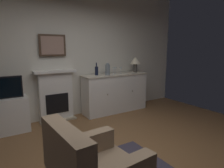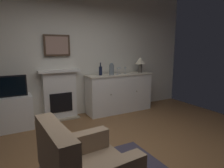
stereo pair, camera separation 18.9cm
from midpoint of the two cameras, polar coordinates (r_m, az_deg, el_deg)
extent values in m
cube|color=brown|center=(2.95, 2.54, -22.55)|extent=(6.25, 4.55, 0.10)
cube|color=silver|center=(4.50, -13.98, 9.35)|extent=(6.25, 0.06, 2.98)
cube|color=white|center=(4.41, -17.38, -3.52)|extent=(0.70, 0.18, 1.05)
cube|color=tan|center=(4.46, -16.68, -10.16)|extent=(0.77, 0.20, 0.03)
cube|color=black|center=(4.35, -16.95, -5.51)|extent=(0.48, 0.02, 0.42)
cube|color=white|center=(4.28, -17.68, 3.55)|extent=(0.87, 0.27, 0.05)
cube|color=#473323|center=(4.32, -18.32, 10.72)|extent=(0.55, 0.03, 0.45)
cube|color=#9E7A6B|center=(4.31, -18.27, 10.72)|extent=(0.47, 0.01, 0.37)
cube|color=white|center=(4.80, -0.22, -2.76)|extent=(1.63, 0.45, 0.91)
cube|color=beige|center=(4.71, -0.22, 2.79)|extent=(1.66, 0.48, 0.03)
sphere|color=brown|center=(4.41, -2.55, -3.14)|extent=(0.02, 0.02, 0.02)
sphere|color=brown|center=(4.80, 4.91, -2.06)|extent=(0.02, 0.02, 0.02)
cylinder|color=#4C4742|center=(5.05, 5.76, 4.69)|extent=(0.10, 0.10, 0.22)
cone|color=#EFE5C6|center=(5.03, 5.80, 6.95)|extent=(0.26, 0.26, 0.18)
cylinder|color=black|center=(4.50, -5.78, 3.84)|extent=(0.08, 0.08, 0.20)
cylinder|color=black|center=(4.48, -5.81, 5.68)|extent=(0.03, 0.03, 0.09)
cylinder|color=silver|center=(4.63, -0.74, 2.86)|extent=(0.06, 0.06, 0.00)
cylinder|color=silver|center=(4.62, -0.74, 3.45)|extent=(0.01, 0.01, 0.09)
cone|color=silver|center=(4.61, -0.75, 4.43)|extent=(0.07, 0.07, 0.07)
cylinder|color=silver|center=(4.75, -0.13, 3.07)|extent=(0.06, 0.06, 0.00)
cylinder|color=silver|center=(4.75, -0.13, 3.64)|extent=(0.01, 0.01, 0.09)
cone|color=silver|center=(4.74, -0.13, 4.60)|extent=(0.07, 0.07, 0.07)
cylinder|color=silver|center=(4.75, 1.47, 3.06)|extent=(0.06, 0.06, 0.00)
cylinder|color=silver|center=(4.75, 1.47, 3.63)|extent=(0.01, 0.01, 0.09)
cone|color=silver|center=(4.74, 1.48, 4.59)|extent=(0.07, 0.07, 0.07)
cylinder|color=slate|center=(4.53, -2.51, 4.19)|extent=(0.11, 0.11, 0.24)
sphere|color=slate|center=(4.52, -2.53, 5.70)|extent=(0.08, 0.08, 0.08)
cube|color=white|center=(4.17, -29.77, -8.06)|extent=(0.75, 0.42, 0.66)
cube|color=black|center=(4.02, -30.44, -0.96)|extent=(0.62, 0.06, 0.40)
cube|color=black|center=(3.99, -30.42, -1.04)|extent=(0.57, 0.01, 0.35)
cube|color=#8C7259|center=(1.80, -16.50, -19.66)|extent=(0.21, 0.77, 0.50)
cube|color=#8C7259|center=(2.23, -10.86, -17.18)|extent=(0.73, 0.19, 0.22)
camera|label=1|loc=(0.09, -91.77, -0.33)|focal=31.10mm
camera|label=2|loc=(0.09, 88.23, 0.33)|focal=31.10mm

